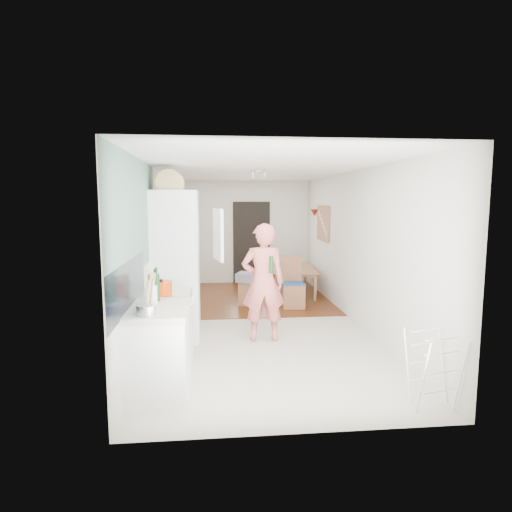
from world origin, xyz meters
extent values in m
cube|color=#BCB0A0|center=(0.00, 0.00, 0.00)|extent=(3.20, 7.00, 0.01)
cube|color=#5A250E|center=(0.00, 1.85, 0.01)|extent=(3.20, 3.30, 0.01)
cube|color=slate|center=(-1.59, -2.00, 1.85)|extent=(0.02, 3.00, 1.30)
cube|color=black|center=(-1.59, -2.55, 1.15)|extent=(0.02, 1.90, 0.50)
cube|color=black|center=(0.20, 3.48, 1.00)|extent=(0.90, 0.04, 2.00)
cube|color=white|center=(-1.30, -2.55, 0.43)|extent=(0.60, 0.90, 0.86)
cube|color=beige|center=(-1.30, -2.55, 0.89)|extent=(0.62, 0.92, 0.06)
cube|color=white|center=(-1.30, -1.80, 0.44)|extent=(0.60, 0.60, 0.88)
cube|color=silver|center=(-1.30, -1.80, 0.90)|extent=(0.60, 0.60, 0.04)
cube|color=white|center=(-1.27, -0.78, 1.07)|extent=(0.66, 0.66, 2.15)
cube|color=white|center=(-0.66, -1.08, 1.55)|extent=(0.14, 0.56, 0.70)
cube|color=white|center=(-0.96, -0.78, 1.55)|extent=(0.02, 0.52, 0.66)
cube|color=tan|center=(1.58, 1.90, 1.55)|extent=(0.03, 0.90, 0.70)
cube|color=#945B3F|center=(1.57, 1.90, 1.55)|extent=(0.00, 0.94, 0.74)
cone|color=maroon|center=(1.54, 2.55, 1.75)|extent=(0.18, 0.18, 0.16)
imported|color=#E46E65|center=(-0.02, -0.95, 1.00)|extent=(0.73, 0.49, 2.00)
imported|color=#945B3F|center=(1.01, 2.12, 0.24)|extent=(0.87, 1.44, 0.49)
cube|color=gray|center=(-0.08, 1.17, 0.55)|extent=(0.49, 0.49, 0.17)
cylinder|color=#D93602|center=(-1.33, -1.93, 0.99)|extent=(0.31, 0.31, 0.15)
cylinder|color=silver|center=(-1.36, -2.86, 0.97)|extent=(0.20, 0.20, 0.10)
cylinder|color=#15411C|center=(0.07, -1.07, 1.12)|extent=(0.05, 0.05, 0.24)
cylinder|color=#15411C|center=(-1.36, -2.25, 1.06)|extent=(0.07, 0.07, 0.28)
cylinder|color=#15411C|center=(-1.34, -2.26, 1.07)|extent=(0.08, 0.08, 0.30)
cylinder|color=silver|center=(-1.34, -2.59, 1.04)|extent=(0.11, 0.11, 0.23)
cylinder|color=tan|center=(-1.44, -2.02, 1.02)|extent=(0.06, 0.06, 0.21)
cylinder|color=tan|center=(-1.37, -2.02, 1.02)|extent=(0.06, 0.06, 0.20)
camera|label=1|loc=(-0.72, -6.92, 1.99)|focal=30.00mm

